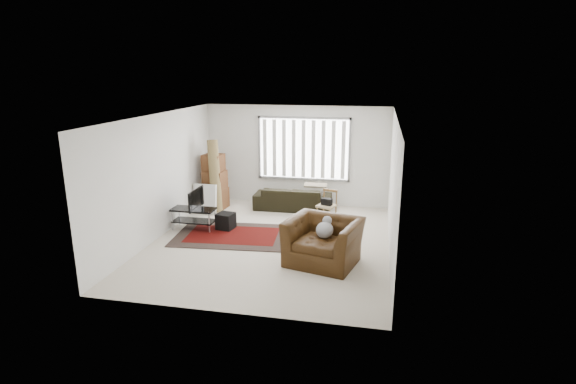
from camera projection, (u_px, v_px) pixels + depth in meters
name	position (u px, v px, depth m)	size (l,w,h in m)	color
room	(277.00, 158.00, 9.73)	(6.00, 6.02, 2.71)	beige
persian_rug	(233.00, 235.00, 10.07)	(2.65, 1.89, 0.02)	black
tv_stand	(194.00, 214.00, 10.41)	(1.00, 0.45, 0.50)	black
tv	(193.00, 199.00, 10.31)	(0.81, 0.11, 0.47)	black
subwoofer	(226.00, 221.00, 10.43)	(0.37, 0.37, 0.37)	black
moving_boxes	(215.00, 183.00, 11.95)	(0.65, 0.60, 1.46)	#58341B
white_flatpack	(205.00, 199.00, 11.54)	(0.61, 0.09, 0.77)	silver
rolled_rug	(215.00, 176.00, 11.62)	(0.28, 0.28, 1.87)	olive
sofa	(293.00, 195.00, 11.93)	(2.02, 0.88, 0.78)	black
side_chair	(327.00, 204.00, 11.00)	(0.52, 0.52, 0.76)	#948261
armchair	(323.00, 238.00, 8.55)	(1.58, 1.45, 0.99)	#361F0B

